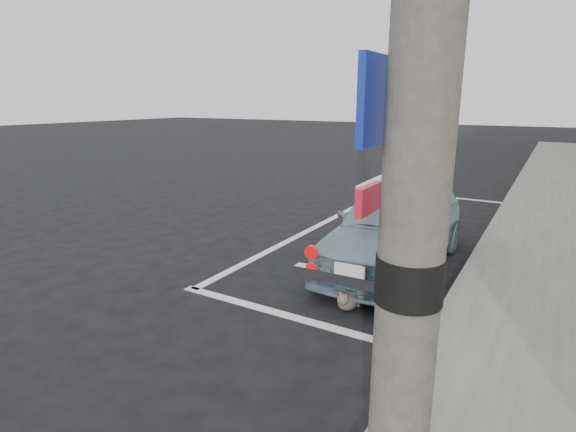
% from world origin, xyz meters
% --- Properties ---
extents(ground, '(80.00, 80.00, 0.00)m').
position_xyz_m(ground, '(0.00, 0.00, 0.00)').
color(ground, black).
rests_on(ground, ground).
extents(pline_rear, '(3.00, 0.12, 0.01)m').
position_xyz_m(pline_rear, '(0.50, -0.50, 0.00)').
color(pline_rear, silver).
rests_on(pline_rear, ground).
extents(pline_front, '(3.00, 0.12, 0.01)m').
position_xyz_m(pline_front, '(0.50, 6.50, 0.00)').
color(pline_front, silver).
rests_on(pline_front, ground).
extents(pline_side, '(0.12, 7.00, 0.01)m').
position_xyz_m(pline_side, '(-0.90, 3.00, 0.00)').
color(pline_side, silver).
rests_on(pline_side, ground).
extents(retro_coupe, '(1.46, 3.41, 1.14)m').
position_xyz_m(retro_coupe, '(0.90, 1.52, 0.58)').
color(retro_coupe, '#799EA9').
rests_on(retro_coupe, ground).
extents(cat, '(0.21, 0.48, 0.25)m').
position_xyz_m(cat, '(0.90, -0.04, 0.12)').
color(cat, '#716356').
rests_on(cat, ground).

